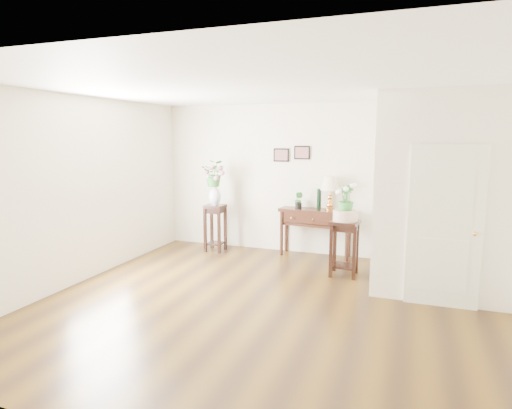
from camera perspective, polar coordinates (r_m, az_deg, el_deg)
The scene contains 20 objects.
floor at distance 5.75m, azimuth 1.71°, elevation -13.40°, with size 6.00×5.50×0.02m, color #523811.
ceiling at distance 5.35m, azimuth 1.86°, elevation 15.56°, with size 6.00×5.50×0.02m, color white.
wall_back at distance 8.01m, azimuth 7.87°, elevation 3.27°, with size 6.00×0.02×2.80m, color beige.
wall_front at distance 2.93m, azimuth -15.16°, elevation -6.94°, with size 6.00×0.02×2.80m, color beige.
wall_left at distance 6.90m, azimuth -22.65°, elevation 1.75°, with size 0.02×5.50×2.80m, color beige.
partition at distance 6.89m, azimuth 23.47°, elevation 1.68°, with size 1.80×1.95×2.80m, color beige.
door at distance 5.96m, azimuth 23.85°, elevation -2.80°, with size 0.90×0.05×2.10m, color silver.
art_print_left at distance 8.12m, azimuth 3.39°, elevation 6.60°, with size 0.30×0.02×0.25m, color black.
art_print_right at distance 8.01m, azimuth 6.16°, elevation 6.89°, with size 0.30×0.02×0.25m, color black.
wall_ornament at distance 6.97m, azimuth 15.96°, elevation 7.52°, with size 0.51×0.51×0.07m, color gold.
console_table at distance 7.98m, azimuth 7.90°, elevation -3.74°, with size 1.32×0.44×0.88m, color black.
table_lamp at distance 7.80m, azimuth 9.87°, elevation 1.81°, with size 0.35×0.35×0.62m, color gold.
green_vase at distance 7.86m, azimuth 8.40°, elevation 0.58°, with size 0.08×0.08×0.38m, color black.
potted_plant at distance 7.94m, azimuth 5.69°, elevation 0.55°, with size 0.16×0.13×0.29m, color #2F772E.
plant_stand_a at distance 8.28m, azimuth -5.45°, elevation -3.14°, with size 0.35×0.35×0.90m, color black.
porcelain_vase at distance 8.17m, azimuth -5.52°, elevation 1.51°, with size 0.23×0.23×0.40m, color silver, non-canonical shape.
lily_arrangement at distance 8.12m, azimuth -5.57°, elevation 4.51°, with size 0.46×0.40×0.51m, color #2F772E.
plant_stand_b at distance 6.95m, azimuth 11.68°, elevation -5.74°, with size 0.42×0.42×0.89m, color black.
ceramic_bowl at distance 6.84m, azimuth 11.82°, elevation -1.49°, with size 0.38×0.38×0.17m, color beige.
narcissus at distance 6.79m, azimuth 11.89°, elevation 0.71°, with size 0.25×0.25×0.45m, color #2F772E.
Camera 1 is at (1.64, -5.05, 2.19)m, focal length 30.00 mm.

